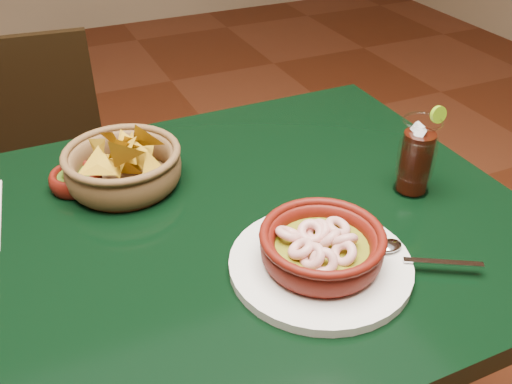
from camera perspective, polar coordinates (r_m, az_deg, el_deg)
name	(u,v)px	position (r m, az deg, el deg)	size (l,w,h in m)	color
dining_table	(177,282)	(1.00, -7.93, -8.90)	(1.20, 0.80, 0.75)	black
dining_chair	(42,187)	(1.65, -20.65, 0.43)	(0.43, 0.43, 0.85)	black
shrimp_plate	(322,251)	(0.85, 6.58, -5.89)	(0.35, 0.27, 0.08)	silver
chip_basket	(123,166)	(1.05, -13.14, 2.58)	(0.24, 0.24, 0.15)	brown
guacamole_ramekin	(76,180)	(1.08, -17.60, 1.19)	(0.11, 0.11, 0.04)	#490D07
cola_drink	(416,157)	(1.03, 15.75, 3.40)	(0.14, 0.14, 0.16)	white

